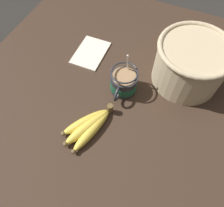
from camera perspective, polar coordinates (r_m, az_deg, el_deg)
name	(u,v)px	position (r cm, az deg, el deg)	size (l,w,h in cm)	color
table	(125,100)	(79.17, 3.46, 0.88)	(116.62, 116.62, 3.06)	#332319
coffee_mug	(124,83)	(76.63, 3.05, 5.44)	(13.30, 9.55, 16.02)	#28282D
banana_bunch	(88,126)	(70.92, -6.18, -5.89)	(19.45, 12.79, 4.15)	brown
woven_basket	(191,63)	(80.66, 19.85, 9.90)	(25.38, 25.38, 16.42)	tan
napkin	(91,53)	(91.26, -5.61, 13.07)	(16.47, 11.69, 0.60)	beige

